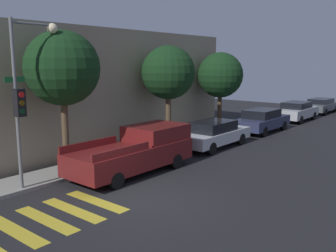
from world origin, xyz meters
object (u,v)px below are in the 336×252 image
object	(u,v)px
sedan_near_corner	(213,134)
pickup_truck	(137,150)
sedan_far_end	(297,111)
tree_midblock	(168,73)
tree_far_end	(220,75)
sedan_tail_of_row	(321,105)
traffic_light_pole	(26,84)
sedan_middle	(262,120)
tree_near_corner	(62,69)

from	to	relation	value
sedan_near_corner	pickup_truck	bearing A→B (deg)	180.00
pickup_truck	sedan_far_end	size ratio (longest dim) A/B	1.21
tree_midblock	tree_far_end	xyz separation A→B (m)	(4.91, -0.00, -0.25)
sedan_far_end	tree_midblock	xyz separation A→B (m)	(-12.89, 1.78, 3.05)
pickup_truck	sedan_near_corner	size ratio (longest dim) A/B	1.16
sedan_tail_of_row	traffic_light_pole	bearing A→B (deg)	177.25
sedan_tail_of_row	tree_midblock	bearing A→B (deg)	174.49
traffic_light_pole	sedan_near_corner	distance (m)	9.98
tree_far_end	sedan_middle	bearing A→B (deg)	-39.42
tree_far_end	sedan_tail_of_row	bearing A→B (deg)	-7.49
tree_midblock	tree_near_corner	bearing A→B (deg)	180.00
pickup_truck	sedan_far_end	distance (m)	17.02
traffic_light_pole	tree_midblock	xyz separation A→B (m)	(7.99, 0.51, 0.19)
sedan_near_corner	tree_midblock	bearing A→B (deg)	129.55
sedan_far_end	tree_near_corner	distance (m)	19.47
sedan_tail_of_row	tree_far_end	bearing A→B (deg)	172.51
sedan_tail_of_row	tree_midblock	distance (m)	18.84
traffic_light_pole	sedan_near_corner	bearing A→B (deg)	-7.65
pickup_truck	tree_midblock	size ratio (longest dim) A/B	1.04
pickup_truck	tree_near_corner	size ratio (longest dim) A/B	0.97
pickup_truck	sedan_middle	bearing A→B (deg)	0.00
tree_midblock	traffic_light_pole	bearing A→B (deg)	-176.32
sedan_near_corner	tree_far_end	distance (m)	4.80
sedan_far_end	sedan_tail_of_row	size ratio (longest dim) A/B	0.96
tree_near_corner	tree_far_end	distance (m)	11.13
pickup_truck	tree_far_end	xyz separation A→B (m)	(9.04, 1.78, 2.68)
tree_near_corner	sedan_far_end	bearing A→B (deg)	-5.34
traffic_light_pole	sedan_tail_of_row	world-z (taller)	traffic_light_pole
tree_near_corner	tree_far_end	size ratio (longest dim) A/B	1.12
sedan_near_corner	tree_near_corner	xyz separation A→B (m)	(-7.68, 1.78, 3.38)
traffic_light_pole	tree_far_end	size ratio (longest dim) A/B	1.16
tree_midblock	tree_far_end	distance (m)	4.92
sedan_far_end	tree_near_corner	bearing A→B (deg)	174.66
sedan_far_end	sedan_tail_of_row	world-z (taller)	sedan_far_end
sedan_far_end	tree_midblock	bearing A→B (deg)	172.12
sedan_middle	sedan_tail_of_row	size ratio (longest dim) A/B	0.99
traffic_light_pole	sedan_tail_of_row	distance (m)	26.68
tree_midblock	sedan_tail_of_row	bearing A→B (deg)	-5.51
pickup_truck	tree_far_end	bearing A→B (deg)	11.17
traffic_light_pole	pickup_truck	bearing A→B (deg)	-18.22
sedan_tail_of_row	tree_near_corner	size ratio (longest dim) A/B	0.83
traffic_light_pole	sedan_middle	bearing A→B (deg)	-4.82
sedan_far_end	sedan_near_corner	bearing A→B (deg)	-180.00
sedan_far_end	tree_midblock	size ratio (longest dim) A/B	0.85
sedan_far_end	tree_far_end	size ratio (longest dim) A/B	0.89
tree_midblock	tree_far_end	bearing A→B (deg)	-0.00
sedan_far_end	tree_midblock	distance (m)	13.37
sedan_middle	tree_near_corner	world-z (taller)	tree_near_corner
pickup_truck	sedan_near_corner	bearing A→B (deg)	-0.00
sedan_middle	tree_near_corner	xyz separation A→B (m)	(-13.29, 1.78, 3.36)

